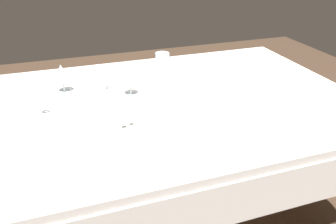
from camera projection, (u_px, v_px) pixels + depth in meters
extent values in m
plane|color=#4C3828|center=(157.00, 224.00, 1.78)|extent=(6.00, 6.00, 0.00)
cube|color=white|center=(155.00, 105.00, 1.44)|extent=(1.80, 1.10, 0.04)
cube|color=white|center=(205.00, 211.00, 1.03)|extent=(1.80, 0.01, 0.18)
cube|color=white|center=(129.00, 81.00, 1.95)|extent=(1.80, 0.01, 0.18)
cylinder|color=brown|center=(251.00, 108.00, 2.21)|extent=(0.07, 0.07, 0.70)
cylinder|color=white|center=(178.00, 129.00, 1.20)|extent=(0.25, 0.25, 0.02)
cube|color=beige|center=(137.00, 137.00, 1.17)|extent=(0.02, 0.19, 0.00)
cube|color=beige|center=(131.00, 123.00, 1.26)|extent=(0.02, 0.04, 0.00)
cube|color=beige|center=(128.00, 140.00, 1.15)|extent=(0.02, 0.18, 0.00)
cube|color=beige|center=(123.00, 125.00, 1.24)|extent=(0.02, 0.04, 0.00)
cube|color=beige|center=(217.00, 124.00, 1.25)|extent=(0.02, 0.17, 0.00)
cube|color=beige|center=(207.00, 112.00, 1.33)|extent=(0.02, 0.06, 0.00)
cube|color=beige|center=(225.00, 123.00, 1.26)|extent=(0.02, 0.18, 0.00)
ellipsoid|color=beige|center=(214.00, 111.00, 1.34)|extent=(0.03, 0.04, 0.01)
cube|color=beige|center=(229.00, 121.00, 1.27)|extent=(0.02, 0.20, 0.00)
ellipsoid|color=beige|center=(216.00, 108.00, 1.36)|extent=(0.03, 0.04, 0.01)
cube|color=beige|center=(237.00, 120.00, 1.28)|extent=(0.02, 0.20, 0.00)
ellipsoid|color=beige|center=(225.00, 107.00, 1.37)|extent=(0.03, 0.04, 0.01)
cylinder|color=white|center=(33.00, 117.00, 1.29)|extent=(0.14, 0.14, 0.01)
cylinder|color=white|center=(31.00, 108.00, 1.28)|extent=(0.08, 0.08, 0.07)
torus|color=white|center=(41.00, 105.00, 1.28)|extent=(0.05, 0.01, 0.05)
cylinder|color=white|center=(213.00, 83.00, 1.60)|extent=(0.13, 0.13, 0.01)
cylinder|color=white|center=(214.00, 75.00, 1.58)|extent=(0.08, 0.08, 0.07)
torus|color=white|center=(221.00, 74.00, 1.59)|extent=(0.05, 0.01, 0.05)
cylinder|color=white|center=(98.00, 92.00, 1.50)|extent=(0.14, 0.14, 0.01)
cylinder|color=white|center=(97.00, 84.00, 1.49)|extent=(0.08, 0.08, 0.07)
torus|color=white|center=(106.00, 82.00, 1.50)|extent=(0.05, 0.01, 0.05)
cylinder|color=silver|center=(65.00, 92.00, 1.51)|extent=(0.06, 0.06, 0.01)
cylinder|color=silver|center=(64.00, 86.00, 1.49)|extent=(0.01, 0.01, 0.06)
cone|color=silver|center=(62.00, 72.00, 1.46)|extent=(0.07, 0.07, 0.07)
cylinder|color=silver|center=(131.00, 95.00, 1.48)|extent=(0.06, 0.06, 0.01)
cylinder|color=silver|center=(130.00, 88.00, 1.46)|extent=(0.01, 0.01, 0.06)
cone|color=silver|center=(130.00, 74.00, 1.43)|extent=(0.07, 0.07, 0.08)
cylinder|color=silver|center=(162.00, 66.00, 1.63)|extent=(0.07, 0.07, 0.13)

